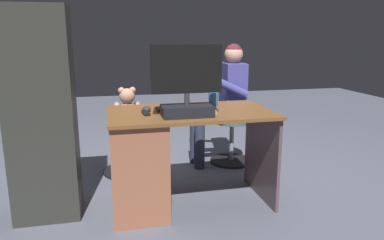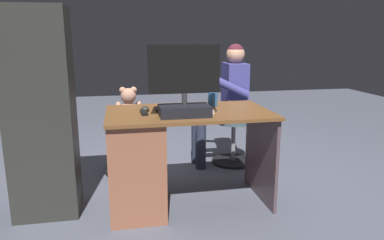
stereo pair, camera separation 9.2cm
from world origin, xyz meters
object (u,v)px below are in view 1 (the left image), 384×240
tv_remote (146,113)px  visitor_chair (232,136)px  monitor (187,92)px  teddy_bear (127,107)px  cup (213,99)px  desk (150,158)px  keyboard (185,108)px  person (225,95)px  office_chair_teddy (129,146)px  computer_mouse (147,109)px

tv_remote → visitor_chair: tv_remote is taller
monitor → teddy_bear: size_ratio=1.44×
cup → teddy_bear: size_ratio=0.32×
desk → tv_remote: bearing=56.6°
visitor_chair → monitor: bearing=55.5°
keyboard → cup: 0.28m
person → office_chair_teddy: bearing=2.6°
desk → tv_remote: size_ratio=8.00×
cup → office_chair_teddy: size_ratio=0.22×
keyboard → office_chair_teddy: (0.39, -0.71, -0.48)m
tv_remote → desk: bearing=-126.0°
cup → keyboard: bearing=22.0°
teddy_bear → person: (-0.95, -0.03, 0.08)m
cup → office_chair_teddy: bearing=-43.4°
keyboard → visitor_chair: 1.09m
teddy_bear → cup: bearing=136.0°
tv_remote → teddy_bear: (0.09, -0.82, -0.11)m
keyboard → office_chair_teddy: 0.94m
cup → tv_remote: (0.55, 0.20, -0.05)m
office_chair_teddy → keyboard: bearing=118.6°
tv_remote → cup: bearing=-163.0°
keyboard → person: (-0.56, -0.75, -0.04)m
computer_mouse → office_chair_teddy: size_ratio=0.19×
cup → desk: bearing=17.1°
monitor → person: size_ratio=0.41×
desk → cup: 0.68m
office_chair_teddy → visitor_chair: same height
desk → person: (-0.84, -0.81, 0.31)m
computer_mouse → tv_remote: size_ratio=0.64×
visitor_chair → tv_remote: bearing=42.0°
desk → tv_remote: (0.02, 0.03, 0.35)m
cup → visitor_chair: size_ratio=0.23×
teddy_bear → office_chair_teddy: bearing=90.0°
keyboard → computer_mouse: 0.28m
monitor → visitor_chair: bearing=-124.5°
office_chair_teddy → monitor: bearing=111.0°
monitor → cup: 0.44m
computer_mouse → person: size_ratio=0.08×
tv_remote → office_chair_teddy: 0.94m
office_chair_teddy → visitor_chair: bearing=-177.4°
cup → tv_remote: size_ratio=0.72×
tv_remote → visitor_chair: size_ratio=0.31×
person → desk: bearing=44.2°
monitor → office_chair_teddy: (0.36, -0.93, -0.63)m
keyboard → teddy_bear: size_ratio=1.25×
visitor_chair → desk: bearing=41.6°
monitor → cup: (-0.28, -0.32, -0.11)m
cup → teddy_bear: (0.64, -0.62, -0.16)m
tv_remote → person: 1.21m
monitor → tv_remote: size_ratio=3.25×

